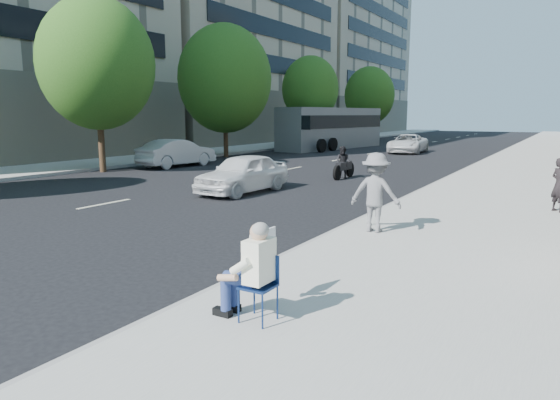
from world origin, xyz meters
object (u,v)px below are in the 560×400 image
Objects in this scene: white_sedan_near at (243,173)px; white_sedan_mid at (177,153)px; white_sedan_far at (408,144)px; bus at (332,128)px; pedestrian_woman at (560,185)px; motorcycle at (343,164)px; seated_protester at (252,265)px; jogger at (376,193)px.

white_sedan_near is 9.98m from white_sedan_mid.
white_sedan_far is 0.39× the size of bus.
bus is at bearing -9.09° from pedestrian_woman.
white_sedan_near is at bearing 151.89° from white_sedan_mid.
motorcycle is 19.74m from bus.
white_sedan_mid reaches higher than seated_protester.
pedestrian_woman is 0.73× the size of motorcycle.
bus is (-7.19, 23.16, 0.94)m from white_sedan_near.
seated_protester reaches higher than motorcycle.
white_sedan_far is 7.12m from bus.
jogger is 0.87× the size of motorcycle.
white_sedan_far is (7.89, 15.83, -0.06)m from white_sedan_mid.
seated_protester reaches higher than white_sedan_far.
white_sedan_far is at bearing -78.13° from jogger.
seated_protester reaches higher than white_sedan_near.
seated_protester is 11.67m from white_sedan_near.
bus reaches higher than motorcycle.
jogger reaches higher than pedestrian_woman.
seated_protester is 0.29× the size of white_sedan_mid.
pedestrian_woman is 0.33× the size of white_sedan_mid.
jogger is 0.40× the size of white_sedan_mid.
motorcycle is 0.17× the size of bus.
motorcycle is at bearing -87.41° from white_sedan_far.
seated_protester is 10.78m from pedestrian_woman.
seated_protester is 0.27× the size of white_sedan_far.
white_sedan_near is (-6.77, 9.51, -0.18)m from seated_protester.
motorcycle is at bearing -55.80° from bus.
white_sedan_near is at bearing -93.15° from white_sedan_far.
white_sedan_mid is at bearing 28.54° from pedestrian_woman.
white_sedan_near is 24.27m from bus.
pedestrian_woman is at bearing -27.53° from motorcycle.
pedestrian_woman is 28.17m from bus.
motorcycle is at bearing -174.66° from white_sedan_mid.
white_sedan_near is 0.92× the size of white_sedan_mid.
pedestrian_woman is at bearing -44.61° from bus.
jogger is at bearing -29.52° from white_sedan_near.
white_sedan_mid reaches higher than white_sedan_near.
white_sedan_mid is (-15.00, 15.15, -0.14)m from seated_protester.
seated_protester is at bearing 90.55° from jogger.
seated_protester is 0.88× the size of pedestrian_woman.
white_sedan_far is at bearing -20.11° from pedestrian_woman.
white_sedan_mid reaches higher than white_sedan_far.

